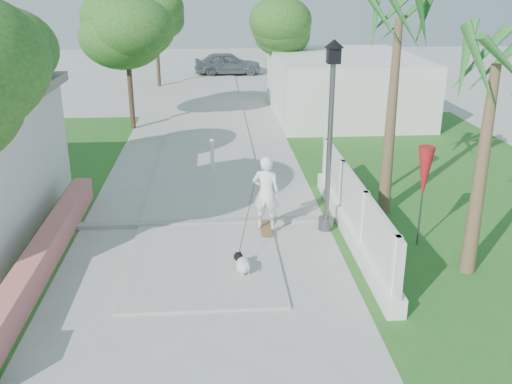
{
  "coord_description": "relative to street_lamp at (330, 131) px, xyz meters",
  "views": [
    {
      "loc": [
        0.31,
        -6.88,
        5.6
      ],
      "look_at": [
        1.2,
        5.23,
        1.1
      ],
      "focal_mm": 40.0,
      "sensor_mm": 36.0,
      "label": 1
    }
  ],
  "objects": [
    {
      "name": "grass_right",
      "position": [
        4.1,
        2.5,
        -2.42
      ],
      "size": [
        8.0,
        20.0,
        0.01
      ],
      "primitive_type": "cube",
      "color": "#2A6B21",
      "rests_on": "ground"
    },
    {
      "name": "pink_wall",
      "position": [
        -6.2,
        -1.95,
        -2.11
      ],
      "size": [
        0.45,
        8.2,
        0.8
      ],
      "color": "#D6716D",
      "rests_on": "ground"
    },
    {
      "name": "bollard",
      "position": [
        -2.7,
        4.5,
        -1.84
      ],
      "size": [
        0.14,
        0.14,
        1.09
      ],
      "color": "white",
      "rests_on": "ground"
    },
    {
      "name": "curb",
      "position": [
        -2.9,
        0.5,
        -2.38
      ],
      "size": [
        6.5,
        0.25,
        0.1
      ],
      "primitive_type": "cube",
      "color": "#999993",
      "rests_on": "ground"
    },
    {
      "name": "skateboarder",
      "position": [
        -1.72,
        -0.58,
        -1.57
      ],
      "size": [
        1.01,
        2.35,
        1.87
      ],
      "rotation": [
        0.0,
        0.0,
        2.88
      ],
      "color": "brown",
      "rests_on": "ground"
    },
    {
      "name": "tree_path_left",
      "position": [
        -5.88,
        10.48,
        1.39
      ],
      "size": [
        3.4,
        3.4,
        5.23
      ],
      "color": "#4C3826",
      "rests_on": "ground"
    },
    {
      "name": "tree_path_far",
      "position": [
        -5.68,
        20.48,
        1.39
      ],
      "size": [
        3.2,
        3.2,
        5.17
      ],
      "color": "#4C3826",
      "rests_on": "ground"
    },
    {
      "name": "path_strip",
      "position": [
        -2.9,
        14.5,
        -2.4
      ],
      "size": [
        3.2,
        36.0,
        0.06
      ],
      "primitive_type": "cube",
      "color": "#B7B7B2",
      "rests_on": "ground"
    },
    {
      "name": "building_right",
      "position": [
        3.1,
        12.5,
        -1.13
      ],
      "size": [
        6.0,
        8.0,
        2.6
      ],
      "primitive_type": "cube",
      "color": "silver",
      "rests_on": "ground"
    },
    {
      "name": "parked_car",
      "position": [
        -1.7,
        24.3,
        -1.71
      ],
      "size": [
        4.32,
        2.02,
        1.43
      ],
      "primitive_type": "imported",
      "rotation": [
        0.0,
        0.0,
        1.65
      ],
      "color": "#A4A6AB",
      "rests_on": "ground"
    },
    {
      "name": "dog",
      "position": [
        -2.11,
        -2.11,
        -2.19
      ],
      "size": [
        0.45,
        0.61,
        0.44
      ],
      "rotation": [
        0.0,
        0.0,
        0.4
      ],
      "color": "white",
      "rests_on": "ground"
    },
    {
      "name": "patio_umbrella",
      "position": [
        1.9,
        -1.0,
        -0.74
      ],
      "size": [
        0.36,
        0.36,
        2.3
      ],
      "color": "#59595E",
      "rests_on": "ground"
    },
    {
      "name": "palm_far",
      "position": [
        1.7,
        1.0,
        2.06
      ],
      "size": [
        1.8,
        1.8,
        5.3
      ],
      "color": "brown",
      "rests_on": "ground"
    },
    {
      "name": "street_lamp",
      "position": [
        0.0,
        0.0,
        0.0
      ],
      "size": [
        0.44,
        0.44,
        4.44
      ],
      "color": "#59595E",
      "rests_on": "ground"
    },
    {
      "name": "tree_path_right",
      "position": [
        0.32,
        14.48,
        1.07
      ],
      "size": [
        3.0,
        3.0,
        4.79
      ],
      "color": "#4C3826",
      "rests_on": "ground"
    },
    {
      "name": "palm_near",
      "position": [
        2.5,
        -2.3,
        1.53
      ],
      "size": [
        1.8,
        1.8,
        4.7
      ],
      "color": "brown",
      "rests_on": "ground"
    },
    {
      "name": "lattice_fence",
      "position": [
        0.5,
        -0.5,
        -1.88
      ],
      "size": [
        0.35,
        7.0,
        1.5
      ],
      "color": "white",
      "rests_on": "ground"
    }
  ]
}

